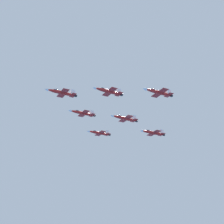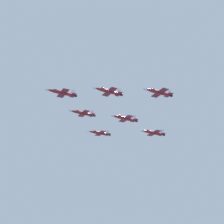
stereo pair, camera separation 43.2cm
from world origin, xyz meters
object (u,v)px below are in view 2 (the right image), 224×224
jet_slot_rear (125,118)px  jet_trailing (153,133)px  jet_lead (62,93)px  jet_right_wingman (83,113)px  jet_left_wingman (108,91)px  jet_left_outer (158,92)px  jet_right_outer (99,133)px

jet_slot_rear → jet_trailing: jet_slot_rear is taller
jet_lead → jet_trailing: size_ratio=1.02×
jet_right_wingman → jet_left_wingman: bearing=90.1°
jet_left_wingman → jet_right_wingman: bearing=-90.9°
jet_lead → jet_left_outer: bearing=140.7°
jet_lead → jet_trailing: bearing=-179.0°
jet_trailing → jet_right_wingman: bearing=-22.5°
jet_left_wingman → jet_right_outer: jet_left_wingman is taller
jet_lead → jet_right_wingman: bearing=-138.6°
jet_left_wingman → jet_right_wingman: (-8.96, 30.10, 0.34)m
jet_lead → jet_slot_rear: 37.55m
jet_left_outer → jet_trailing: bearing=-119.5°
jet_lead → jet_left_outer: size_ratio=1.03×
jet_right_wingman → jet_right_outer: size_ratio=1.02×
jet_left_outer → jet_lead: bearing=-39.4°
jet_left_outer → jet_trailing: 37.09m
jet_left_wingman → jet_slot_rear: jet_left_wingman is taller
jet_left_wingman → jet_left_outer: jet_left_wingman is taller
jet_right_outer → jet_trailing: size_ratio=0.97×
jet_left_wingman → jet_trailing: jet_left_wingman is taller
jet_left_outer → jet_right_outer: (-17.92, 60.19, -0.38)m
jet_lead → jet_right_wingman: size_ratio=1.03×
jet_slot_rear → jet_right_wingman: bearing=-41.1°
jet_trailing → jet_lead: bearing=0.5°
jet_lead → jet_trailing: jet_lead is taller
jet_slot_rear → jet_trailing: size_ratio=1.01×
jet_left_wingman → jet_right_wingman: jet_right_wingman is taller
jet_left_outer → jet_slot_rear: 31.45m
jet_right_wingman → jet_trailing: 41.48m
jet_right_outer → jet_slot_rear: jet_right_outer is taller
jet_slot_rear → jet_trailing: bearing=179.3°
jet_right_wingman → jet_slot_rear: jet_right_wingman is taller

